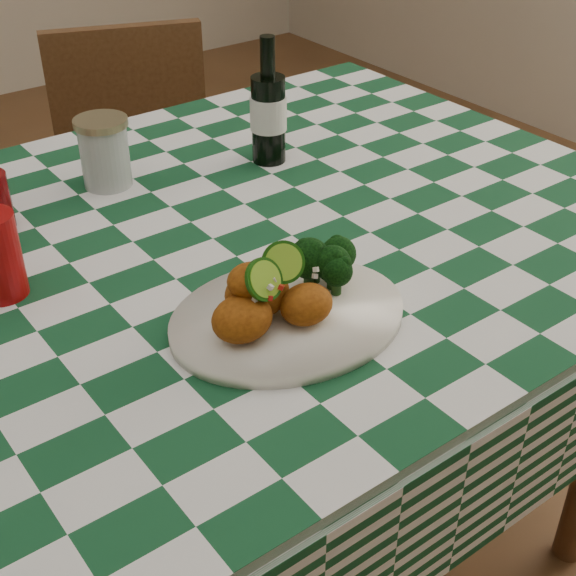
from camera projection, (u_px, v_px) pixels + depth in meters
dining_table at (175, 452)px, 1.39m from camera, size 1.66×1.06×0.79m
plate at (288, 318)px, 1.04m from camera, size 0.35×0.29×0.02m
fried_chicken_pile at (273, 287)px, 0.99m from camera, size 0.15×0.11×0.09m
broccoli_side at (331, 266)px, 1.06m from camera, size 0.09×0.09×0.07m
mason_jar at (105, 152)px, 1.34m from camera, size 0.12×0.12×0.12m
beer_bottle at (268, 101)px, 1.40m from camera, size 0.07×0.07×0.23m
wooden_chair_right at (148, 216)px, 2.03m from camera, size 0.51×0.52×0.86m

